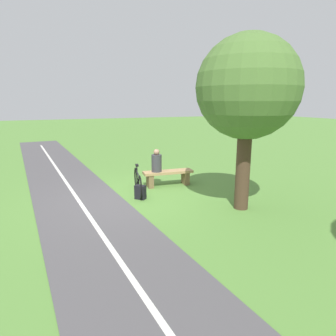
{
  "coord_description": "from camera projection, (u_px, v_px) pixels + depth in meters",
  "views": [
    {
      "loc": [
        2.21,
        7.64,
        2.66
      ],
      "look_at": [
        -0.81,
        0.56,
        0.91
      ],
      "focal_mm": 31.38,
      "sensor_mm": 36.0,
      "label": 1
    }
  ],
  "objects": [
    {
      "name": "tree_by_path",
      "position": [
        248.0,
        89.0,
        6.85
      ],
      "size": [
        2.44,
        2.44,
        4.2
      ],
      "color": "#473323",
      "rests_on": "ground_plane"
    },
    {
      "name": "bench",
      "position": [
        168.0,
        176.0,
        9.44
      ],
      "size": [
        1.63,
        0.57,
        0.49
      ],
      "rotation": [
        0.0,
        0.0,
        -0.09
      ],
      "color": "#A88456",
      "rests_on": "ground_plane"
    },
    {
      "name": "person_seated",
      "position": [
        157.0,
        162.0,
        9.23
      ],
      "size": [
        0.35,
        0.35,
        0.72
      ],
      "rotation": [
        0.0,
        0.0,
        -0.09
      ],
      "color": "#38383D",
      "rests_on": "bench"
    },
    {
      "name": "backpack",
      "position": [
        140.0,
        192.0,
        8.17
      ],
      "size": [
        0.33,
        0.34,
        0.39
      ],
      "rotation": [
        0.0,
        0.0,
        2.32
      ],
      "color": "black",
      "rests_on": "ground_plane"
    },
    {
      "name": "paved_path",
      "position": [
        138.0,
        288.0,
        4.27
      ],
      "size": [
        5.13,
        36.07,
        0.02
      ],
      "primitive_type": "cube",
      "rotation": [
        0.0,
        0.0,
        0.08
      ],
      "color": "#4C494C",
      "rests_on": "ground_plane"
    },
    {
      "name": "bicycle",
      "position": [
        138.0,
        182.0,
        8.63
      ],
      "size": [
        0.36,
        1.68,
        0.85
      ],
      "rotation": [
        0.0,
        0.0,
        1.38
      ],
      "color": "black",
      "rests_on": "ground_plane"
    },
    {
      "name": "path_centre_line",
      "position": [
        138.0,
        288.0,
        4.26
      ],
      "size": [
        2.64,
        31.91,
        0.0
      ],
      "primitive_type": "cube",
      "rotation": [
        0.0,
        0.0,
        0.08
      ],
      "color": "silver",
      "rests_on": "paved_path"
    },
    {
      "name": "ground_plane",
      "position": [
        134.0,
        198.0,
        8.29
      ],
      "size": [
        80.0,
        80.0,
        0.0
      ],
      "primitive_type": "plane",
      "color": "#548438"
    }
  ]
}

